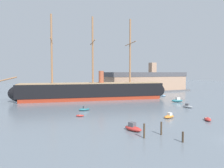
% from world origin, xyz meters
% --- Properties ---
extents(tall_ship, '(64.93, 18.95, 31.51)m').
position_xyz_m(tall_ship, '(-3.84, 54.06, 3.43)').
color(tall_ship, maroon).
rests_on(tall_ship, ground).
extents(motorboat_foreground_left, '(2.64, 3.89, 1.51)m').
position_xyz_m(motorboat_foreground_left, '(-11.09, 11.92, 0.53)').
color(motorboat_foreground_left, '#B22D28').
rests_on(motorboat_foreground_left, ground).
extents(dinghy_foreground_right, '(2.70, 3.06, 0.68)m').
position_xyz_m(dinghy_foreground_right, '(7.42, 11.60, 0.34)').
color(dinghy_foreground_right, '#B22D28').
rests_on(dinghy_foreground_right, ground).
extents(motorboat_near_centre, '(3.20, 1.83, 1.27)m').
position_xyz_m(motorboat_near_centre, '(1.51, 17.02, 0.44)').
color(motorboat_near_centre, orange).
rests_on(motorboat_near_centre, ground).
extents(dinghy_mid_left, '(2.11, 1.59, 0.46)m').
position_xyz_m(dinghy_mid_left, '(-16.51, 27.13, 0.23)').
color(dinghy_mid_left, '#B22D28').
rests_on(dinghy_mid_left, ground).
extents(motorboat_mid_right, '(2.07, 3.23, 1.26)m').
position_xyz_m(motorboat_mid_right, '(15.72, 25.38, 0.44)').
color(motorboat_mid_right, gray).
rests_on(motorboat_mid_right, ground).
extents(motorboat_alongside_bow, '(3.05, 1.33, 1.27)m').
position_xyz_m(motorboat_alongside_bow, '(-13.41, 33.80, 0.45)').
color(motorboat_alongside_bow, '#236670').
rests_on(motorboat_alongside_bow, ground).
extents(motorboat_alongside_stern, '(4.39, 2.98, 1.70)m').
position_xyz_m(motorboat_alongside_stern, '(21.24, 35.58, 0.60)').
color(motorboat_alongside_stern, '#236670').
rests_on(motorboat_alongside_stern, ground).
extents(dinghy_far_left, '(1.91, 2.84, 0.62)m').
position_xyz_m(dinghy_far_left, '(-30.14, 57.37, 0.31)').
color(dinghy_far_left, '#7FB2D6').
rests_on(dinghy_far_left, ground).
extents(dinghy_far_right, '(2.74, 2.41, 0.61)m').
position_xyz_m(dinghy_far_right, '(27.85, 51.78, 0.31)').
color(dinghy_far_right, '#7FB2D6').
rests_on(dinghy_far_right, ground).
extents(motorboat_distant_centre, '(3.96, 2.97, 1.54)m').
position_xyz_m(motorboat_distant_centre, '(3.57, 64.03, 0.54)').
color(motorboat_distant_centre, '#7FB2D6').
rests_on(motorboat_distant_centre, ground).
extents(mooring_piling_nearest, '(0.29, 0.29, 2.34)m').
position_xyz_m(mooring_piling_nearest, '(-11.56, 7.71, 1.17)').
color(mooring_piling_nearest, '#423323').
rests_on(mooring_piling_nearest, ground).
extents(mooring_piling_right_pair, '(0.29, 0.29, 2.20)m').
position_xyz_m(mooring_piling_right_pair, '(-8.00, 7.94, 1.10)').
color(mooring_piling_right_pair, '#423323').
rests_on(mooring_piling_right_pair, ground).
extents(mooring_piling_midwater, '(0.29, 0.29, 1.62)m').
position_xyz_m(mooring_piling_midwater, '(-7.45, 3.67, 0.81)').
color(mooring_piling_midwater, '#382B1E').
rests_on(mooring_piling_midwater, ground).
extents(dockside_warehouse_right, '(49.86, 16.38, 16.02)m').
position_xyz_m(dockside_warehouse_right, '(34.32, 74.08, 5.31)').
color(dockside_warehouse_right, '#565659').
rests_on(dockside_warehouse_right, ground).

